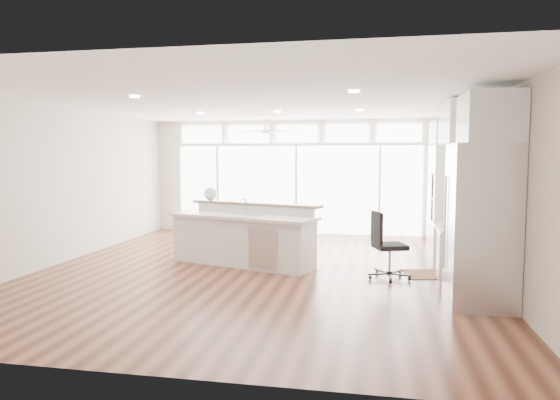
# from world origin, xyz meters

# --- Properties ---
(floor) EXTENTS (7.00, 8.00, 0.02)m
(floor) POSITION_xyz_m (0.00, 0.00, -0.01)
(floor) COLOR #472216
(floor) RESTS_ON ground
(ceiling) EXTENTS (7.00, 8.00, 0.02)m
(ceiling) POSITION_xyz_m (0.00, 0.00, 2.70)
(ceiling) COLOR white
(ceiling) RESTS_ON wall_back
(wall_back) EXTENTS (7.00, 0.04, 2.70)m
(wall_back) POSITION_xyz_m (0.00, 4.00, 1.35)
(wall_back) COLOR beige
(wall_back) RESTS_ON floor
(wall_front) EXTENTS (7.00, 0.04, 2.70)m
(wall_front) POSITION_xyz_m (0.00, -4.00, 1.35)
(wall_front) COLOR beige
(wall_front) RESTS_ON floor
(wall_left) EXTENTS (0.04, 8.00, 2.70)m
(wall_left) POSITION_xyz_m (-3.50, 0.00, 1.35)
(wall_left) COLOR beige
(wall_left) RESTS_ON floor
(wall_right) EXTENTS (0.04, 8.00, 2.70)m
(wall_right) POSITION_xyz_m (3.50, 0.00, 1.35)
(wall_right) COLOR beige
(wall_right) RESTS_ON floor
(glass_wall) EXTENTS (5.80, 0.06, 2.08)m
(glass_wall) POSITION_xyz_m (0.00, 3.94, 1.05)
(glass_wall) COLOR white
(glass_wall) RESTS_ON wall_back
(transom_row) EXTENTS (5.90, 0.06, 0.40)m
(transom_row) POSITION_xyz_m (0.00, 3.94, 2.38)
(transom_row) COLOR white
(transom_row) RESTS_ON wall_back
(desk_window) EXTENTS (0.04, 0.85, 0.85)m
(desk_window) POSITION_xyz_m (3.46, 0.30, 1.55)
(desk_window) COLOR white
(desk_window) RESTS_ON wall_right
(ceiling_fan) EXTENTS (1.16, 1.16, 0.32)m
(ceiling_fan) POSITION_xyz_m (-0.50, 2.80, 2.48)
(ceiling_fan) COLOR silver
(ceiling_fan) RESTS_ON ceiling
(recessed_lights) EXTENTS (3.40, 3.00, 0.02)m
(recessed_lights) POSITION_xyz_m (0.00, 0.20, 2.68)
(recessed_lights) COLOR beige
(recessed_lights) RESTS_ON ceiling
(oven_cabinet) EXTENTS (0.64, 1.20, 2.50)m
(oven_cabinet) POSITION_xyz_m (3.17, 1.80, 1.25)
(oven_cabinet) COLOR white
(oven_cabinet) RESTS_ON floor
(desk_nook) EXTENTS (0.72, 1.30, 0.76)m
(desk_nook) POSITION_xyz_m (3.13, 0.30, 0.38)
(desk_nook) COLOR white
(desk_nook) RESTS_ON floor
(upper_cabinets) EXTENTS (0.64, 1.30, 0.64)m
(upper_cabinets) POSITION_xyz_m (3.17, 0.30, 2.35)
(upper_cabinets) COLOR white
(upper_cabinets) RESTS_ON wall_right
(refrigerator) EXTENTS (0.76, 0.90, 2.00)m
(refrigerator) POSITION_xyz_m (3.11, -1.35, 1.00)
(refrigerator) COLOR silver
(refrigerator) RESTS_ON floor
(fridge_cabinet) EXTENTS (0.64, 0.90, 0.60)m
(fridge_cabinet) POSITION_xyz_m (3.17, -1.35, 2.30)
(fridge_cabinet) COLOR white
(fridge_cabinet) RESTS_ON wall_right
(framed_photos) EXTENTS (0.06, 0.22, 0.80)m
(framed_photos) POSITION_xyz_m (3.46, 0.92, 1.40)
(framed_photos) COLOR black
(framed_photos) RESTS_ON wall_right
(kitchen_island) EXTENTS (2.78, 1.72, 1.03)m
(kitchen_island) POSITION_xyz_m (-0.38, 0.35, 0.52)
(kitchen_island) COLOR white
(kitchen_island) RESTS_ON floor
(rug) EXTENTS (1.04, 0.83, 0.01)m
(rug) POSITION_xyz_m (2.78, 0.19, 0.01)
(rug) COLOR #3D2113
(rug) RESTS_ON floor
(office_chair) EXTENTS (0.66, 0.63, 1.01)m
(office_chair) POSITION_xyz_m (2.06, -0.19, 0.50)
(office_chair) COLOR black
(office_chair) RESTS_ON floor
(fishbowl) EXTENTS (0.28, 0.28, 0.24)m
(fishbowl) POSITION_xyz_m (-1.16, 1.02, 1.16)
(fishbowl) COLOR white
(fishbowl) RESTS_ON kitchen_island
(monitor) EXTENTS (0.16, 0.49, 0.40)m
(monitor) POSITION_xyz_m (3.05, 0.30, 0.96)
(monitor) COLOR black
(monitor) RESTS_ON desk_nook
(keyboard) EXTENTS (0.12, 0.30, 0.02)m
(keyboard) POSITION_xyz_m (2.88, 0.30, 0.77)
(keyboard) COLOR silver
(keyboard) RESTS_ON desk_nook
(potted_plant) EXTENTS (0.32, 0.35, 0.25)m
(potted_plant) POSITION_xyz_m (3.17, 1.80, 2.63)
(potted_plant) COLOR #295122
(potted_plant) RESTS_ON oven_cabinet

